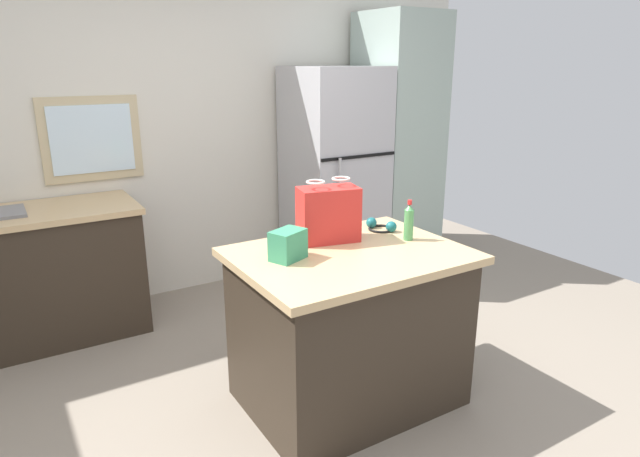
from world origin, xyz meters
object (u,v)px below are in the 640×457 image
at_px(refrigerator, 334,176).
at_px(shopping_bag, 328,214).
at_px(ear_defenders, 381,226).
at_px(kitchen_island, 349,327).
at_px(small_box, 288,245).
at_px(bottle, 409,222).
at_px(tall_cabinet, 397,144).

xyz_separation_m(refrigerator, shopping_bag, (-0.95, -1.41, 0.13)).
bearing_deg(shopping_bag, ear_defenders, 0.92).
bearing_deg(ear_defenders, refrigerator, 67.61).
height_order(kitchen_island, small_box, small_box).
distance_m(refrigerator, bottle, 1.73).
bearing_deg(tall_cabinet, shopping_bag, -139.01).
distance_m(tall_cabinet, small_box, 2.51).
distance_m(bottle, ear_defenders, 0.24).
bearing_deg(small_box, ear_defenders, 12.50).
distance_m(refrigerator, ear_defenders, 1.52).
relative_size(shopping_bag, small_box, 2.05).
bearing_deg(kitchen_island, ear_defenders, 31.11).
xyz_separation_m(bottle, ear_defenders, (-0.01, 0.23, -0.08)).
bearing_deg(small_box, tall_cabinet, 38.59).
height_order(refrigerator, ear_defenders, refrigerator).
xyz_separation_m(kitchen_island, small_box, (-0.33, 0.07, 0.51)).
distance_m(kitchen_island, shopping_bag, 0.63).
distance_m(tall_cabinet, bottle, 2.05).
height_order(tall_cabinet, ear_defenders, tall_cabinet).
xyz_separation_m(tall_cabinet, small_box, (-1.96, -1.56, -0.17)).
bearing_deg(refrigerator, ear_defenders, -112.39).
xyz_separation_m(kitchen_island, ear_defenders, (0.38, 0.23, 0.46)).
distance_m(shopping_bag, ear_defenders, 0.39).
bearing_deg(refrigerator, small_box, -129.42).
height_order(kitchen_island, bottle, bottle).
xyz_separation_m(refrigerator, ear_defenders, (-0.58, -1.41, 0.00)).
distance_m(small_box, ear_defenders, 0.72).
xyz_separation_m(tall_cabinet, shopping_bag, (-1.62, -1.41, -0.09)).
relative_size(refrigerator, shopping_bag, 5.04).
distance_m(kitchen_island, refrigerator, 1.95).
distance_m(shopping_bag, bottle, 0.45).
bearing_deg(kitchen_island, tall_cabinet, 45.06).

